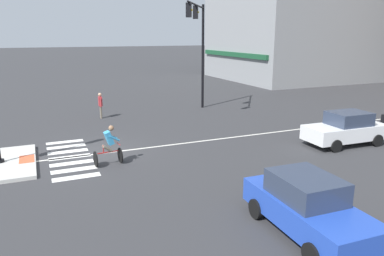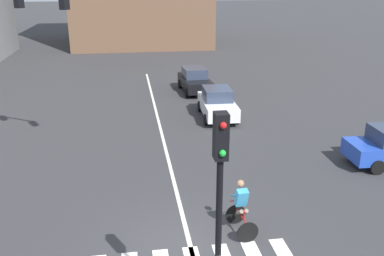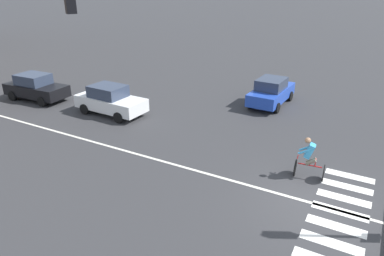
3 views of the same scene
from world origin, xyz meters
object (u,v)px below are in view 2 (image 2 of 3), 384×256
at_px(signal_pole, 219,218).
at_px(car_black_eastbound_distant, 195,80).
at_px(car_white_eastbound_far, 217,103).
at_px(cyclist, 241,206).

distance_m(signal_pole, car_black_eastbound_distant, 21.72).
height_order(car_black_eastbound_distant, car_white_eastbound_far, same).
bearing_deg(cyclist, car_black_eastbound_distant, 85.48).
distance_m(signal_pole, car_white_eastbound_far, 16.11).
height_order(signal_pole, car_black_eastbound_distant, signal_pole).
bearing_deg(cyclist, signal_pole, -111.38).
height_order(car_black_eastbound_distant, cyclist, cyclist).
relative_size(car_black_eastbound_distant, car_white_eastbound_far, 1.01).
bearing_deg(signal_pole, cyclist, 68.62).
xyz_separation_m(signal_pole, car_white_eastbound_far, (3.35, 15.57, -2.38)).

